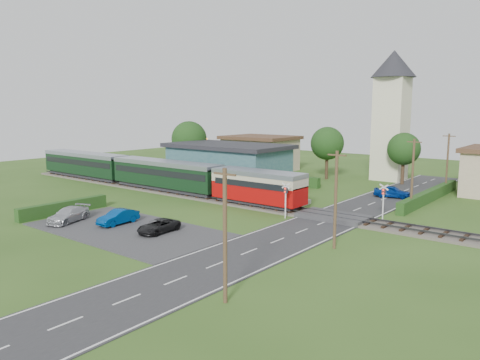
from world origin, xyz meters
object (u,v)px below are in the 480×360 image
Objects in this scene: crossing_signal_near at (286,195)px; car_park_blue at (118,217)px; train at (148,172)px; car_park_dark at (159,226)px; station_building at (228,164)px; equipment_hut at (153,171)px; pedestrian_near at (237,185)px; car_on_road at (392,192)px; crossing_signal_far at (383,197)px; pedestrian_far at (157,175)px; house_west at (260,153)px; car_park_silver at (68,215)px; church_tower at (392,106)px.

crossing_signal_near is 14.83m from car_park_blue.
car_park_dark is at bearing -38.30° from train.
station_building reaches higher than train.
pedestrian_near is (14.65, -0.47, -0.32)m from equipment_hut.
car_on_road is at bearing 75.68° from crossing_signal_near.
crossing_signal_far is 11.34m from car_on_road.
car_on_road is at bearing -63.02° from pedestrian_far.
equipment_hut reaches higher than pedestrian_near.
train is 23.01m from house_west.
equipment_hut is 0.59× the size of car_park_silver.
crossing_signal_far is 27.79m from car_park_silver.
crossing_signal_far is (8.60, -23.61, -8.08)m from church_tower.
equipment_hut is 25.04m from crossing_signal_near.
house_west is at bearing 57.26° from car_on_road.
car_park_dark is (8.83, 2.54, -0.11)m from car_park_silver.
station_building is at bearing 59.75° from train.
car_park_silver is 2.78× the size of pedestrian_far.
house_west is 2.87× the size of car_park_dark.
crossing_signal_near is 0.87× the size of car_park_dark.
crossing_signal_near is 2.10× the size of pedestrian_far.
train reaches higher than crossing_signal_far.
station_building is 9.38m from pedestrian_far.
car_on_road is at bearing 38.95° from car_park_silver.
car_on_road is at bearing 19.35° from equipment_hut.
crossing_signal_far is at bearing 33.69° from crossing_signal_near.
equipment_hut is 33.48m from church_tower.
crossing_signal_far is at bearing 21.28° from car_park_silver.
house_west is at bearing 89.39° from train.
house_west is at bearing -171.47° from church_tower.
house_west is 38.24m from car_park_blue.
station_building is at bearing 35.92° from equipment_hut.
equipment_hut is 20.05m from house_west.
equipment_hut reaches higher than car_park_blue.
crossing_signal_near is 11.04m from pedestrian_near.
pedestrian_far is (-1.87, 3.07, -0.95)m from train.
train reaches higher than pedestrian_near.
house_west is 3.30× the size of crossing_signal_far.
house_west is at bearing 144.23° from crossing_signal_far.
station_building is at bearing -70.35° from house_west.
car_park_blue is 0.87× the size of car_park_silver.
pedestrian_near is (11.65, -20.27, -1.36)m from house_west.
equipment_hut is 25.30m from car_park_dark.
car_on_road is (20.38, 4.17, -1.98)m from station_building.
station_building is 14.87m from house_west.
pedestrian_near is (4.15, 18.37, 0.72)m from car_park_silver.
station_building reaches higher than car_on_road.
car_park_silver is at bearing -145.96° from pedestrian_far.
station_building is at bearing 102.95° from car_park_blue.
car_on_road is 27.77m from car_park_dark.
crossing_signal_far reaches higher than pedestrian_near.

